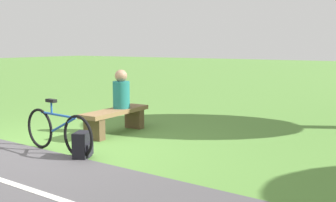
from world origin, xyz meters
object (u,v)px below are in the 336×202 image
(bench, at_px, (116,117))
(bicycle, at_px, (58,131))
(person_seated, at_px, (121,91))
(backpack, at_px, (83,145))

(bench, height_order, bicycle, bicycle)
(person_seated, xyz_separation_m, bicycle, (1.76, 0.18, -0.45))
(bicycle, bearing_deg, backpack, 4.05)
(bench, xyz_separation_m, bicycle, (1.57, 0.17, 0.03))
(person_seated, height_order, bicycle, person_seated)
(bench, xyz_separation_m, backpack, (1.58, 0.71, -0.12))
(person_seated, relative_size, backpack, 1.88)
(bench, height_order, person_seated, person_seated)
(person_seated, bearing_deg, bench, 0.00)
(bicycle, bearing_deg, bench, 101.55)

